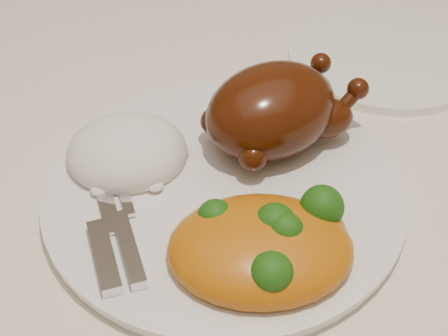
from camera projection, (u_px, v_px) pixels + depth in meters
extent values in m
cube|color=brown|center=(267.00, 175.00, 0.61)|extent=(1.60, 0.90, 0.04)
cube|color=beige|center=(268.00, 156.00, 0.59)|extent=(1.72, 1.02, 0.01)
cylinder|color=white|center=(224.00, 191.00, 0.54)|extent=(0.39, 0.39, 0.01)
cylinder|color=white|center=(384.00, 56.00, 0.71)|extent=(0.26, 0.26, 0.01)
ellipsoid|color=#411707|center=(271.00, 111.00, 0.55)|extent=(0.15, 0.14, 0.08)
ellipsoid|color=#411707|center=(263.00, 98.00, 0.54)|extent=(0.07, 0.07, 0.03)
ellipsoid|color=#411707|center=(327.00, 118.00, 0.56)|extent=(0.05, 0.04, 0.04)
sphere|color=#411707|center=(358.00, 89.00, 0.56)|extent=(0.02, 0.02, 0.02)
ellipsoid|color=#411707|center=(291.00, 91.00, 0.59)|extent=(0.05, 0.04, 0.04)
sphere|color=#411707|center=(321.00, 63.00, 0.60)|extent=(0.02, 0.02, 0.02)
sphere|color=#411707|center=(253.00, 157.00, 0.53)|extent=(0.03, 0.03, 0.03)
sphere|color=#411707|center=(214.00, 121.00, 0.56)|extent=(0.03, 0.03, 0.03)
ellipsoid|color=white|center=(127.00, 152.00, 0.55)|extent=(0.11, 0.10, 0.06)
ellipsoid|color=orange|center=(260.00, 249.00, 0.47)|extent=(0.15, 0.13, 0.05)
ellipsoid|color=orange|center=(305.00, 232.00, 0.48)|extent=(0.06, 0.06, 0.03)
ellipsoid|color=#113A09|center=(259.00, 282.00, 0.44)|extent=(0.03, 0.03, 0.02)
ellipsoid|color=#113A09|center=(268.00, 243.00, 0.47)|extent=(0.03, 0.03, 0.03)
ellipsoid|color=#113A09|center=(322.00, 207.00, 0.48)|extent=(0.04, 0.04, 0.04)
ellipsoid|color=#113A09|center=(215.00, 217.00, 0.48)|extent=(0.03, 0.03, 0.03)
ellipsoid|color=#113A09|center=(275.00, 224.00, 0.47)|extent=(0.03, 0.03, 0.03)
ellipsoid|color=#113A09|center=(285.00, 231.00, 0.46)|extent=(0.03, 0.03, 0.03)
ellipsoid|color=#113A09|center=(272.00, 272.00, 0.44)|extent=(0.03, 0.03, 0.03)
ellipsoid|color=#113A09|center=(260.00, 235.00, 0.48)|extent=(0.03, 0.03, 0.03)
cube|color=silver|center=(102.00, 186.00, 0.53)|extent=(0.03, 0.11, 0.00)
cube|color=silver|center=(104.00, 256.00, 0.47)|extent=(0.03, 0.07, 0.01)
cube|color=silver|center=(129.00, 248.00, 0.48)|extent=(0.02, 0.08, 0.01)
cube|color=silver|center=(124.00, 183.00, 0.53)|extent=(0.02, 0.08, 0.00)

